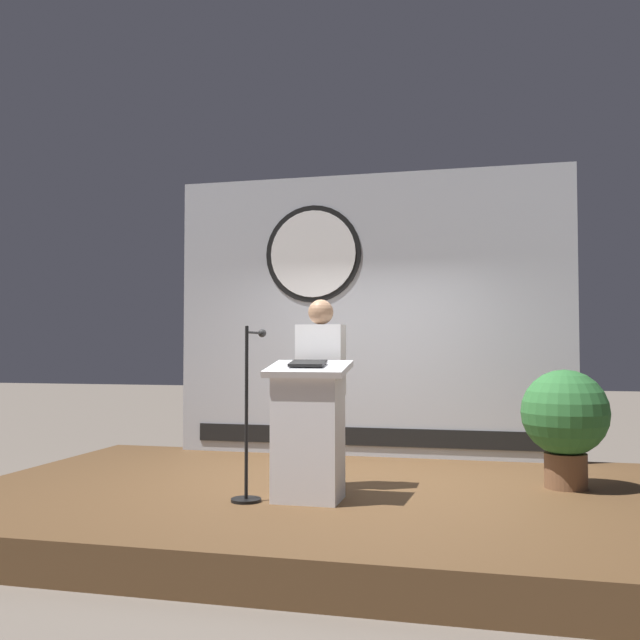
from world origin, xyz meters
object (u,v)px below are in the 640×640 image
object	(u,v)px
microphone_stand	(249,439)
potted_plant	(565,417)
speaker_person	(321,392)
podium	(308,431)

from	to	relation	value
microphone_stand	potted_plant	distance (m)	2.74
microphone_stand	speaker_person	bearing A→B (deg)	51.56
podium	speaker_person	size ratio (longest dim) A/B	0.68
podium	potted_plant	bearing A→B (deg)	25.69
speaker_person	potted_plant	bearing A→B (deg)	13.76
speaker_person	potted_plant	world-z (taller)	speaker_person
speaker_person	microphone_stand	distance (m)	0.81
podium	microphone_stand	distance (m)	0.48
podium	potted_plant	distance (m)	2.27
podium	speaker_person	xyz separation A→B (m)	(-0.01, 0.48, 0.28)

